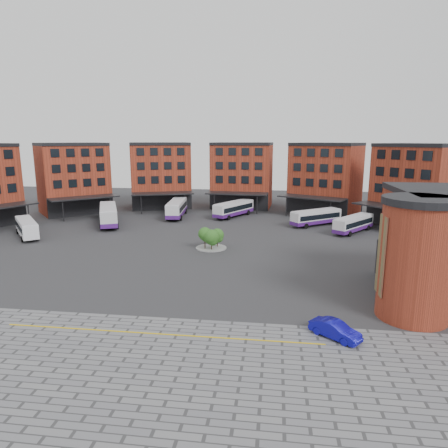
# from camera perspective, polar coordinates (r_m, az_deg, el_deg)

# --- Properties ---
(ground) EXTENTS (160.00, 160.00, 0.00)m
(ground) POSITION_cam_1_polar(r_m,az_deg,el_deg) (46.44, -6.68, -7.29)
(ground) COLOR #28282B
(ground) RESTS_ON ground
(paving_zone) EXTENTS (50.00, 22.00, 0.02)m
(paving_zone) POSITION_cam_1_polar(r_m,az_deg,el_deg) (27.05, -14.40, -22.78)
(paving_zone) COLOR slate
(paving_zone) RESTS_ON ground
(yellow_line) EXTENTS (26.00, 0.15, 0.02)m
(yellow_line) POSITION_cam_1_polar(r_m,az_deg,el_deg) (33.50, -9.21, -15.23)
(yellow_line) COLOR gold
(yellow_line) RESTS_ON paving_zone
(main_building) EXTENTS (94.14, 42.48, 14.60)m
(main_building) POSITION_cam_1_polar(r_m,az_deg,el_deg) (82.62, -3.61, 6.39)
(main_building) COLOR maroon
(main_building) RESTS_ON ground
(tree_island) EXTENTS (4.40, 4.40, 3.17)m
(tree_island) POSITION_cam_1_polar(r_m,az_deg,el_deg) (56.40, -1.78, -1.90)
(tree_island) COLOR gray
(tree_island) RESTS_ON ground
(bus_a) EXTENTS (8.06, 8.96, 2.78)m
(bus_a) POSITION_cam_1_polar(r_m,az_deg,el_deg) (70.83, -26.37, -0.36)
(bus_a) COLOR white
(bus_a) RESTS_ON ground
(bus_b) EXTENTS (7.64, 12.48, 3.49)m
(bus_b) POSITION_cam_1_polar(r_m,az_deg,el_deg) (75.40, -16.19, 1.30)
(bus_b) COLOR silver
(bus_b) RESTS_ON ground
(bus_c) EXTENTS (3.81, 11.93, 3.30)m
(bus_c) POSITION_cam_1_polar(r_m,az_deg,el_deg) (80.57, -6.77, 2.28)
(bus_c) COLOR silver
(bus_c) RESTS_ON ground
(bus_d) EXTENTS (7.48, 10.67, 3.05)m
(bus_d) POSITION_cam_1_polar(r_m,az_deg,el_deg) (80.12, 1.41, 2.21)
(bus_d) COLOR white
(bus_d) RESTS_ON ground
(bus_e) EXTENTS (9.53, 7.99, 2.86)m
(bus_e) POSITION_cam_1_polar(r_m,az_deg,el_deg) (73.78, 13.02, 0.97)
(bus_e) COLOR white
(bus_e) RESTS_ON ground
(bus_f) EXTENTS (7.83, 9.08, 2.75)m
(bus_f) POSITION_cam_1_polar(r_m,az_deg,el_deg) (70.01, 18.01, 0.05)
(bus_f) COLOR white
(bus_f) RESTS_ON ground
(blue_car) EXTENTS (4.09, 3.71, 1.35)m
(blue_car) POSITION_cam_1_polar(r_m,az_deg,el_deg) (33.45, 15.59, -14.35)
(blue_car) COLOR #0D0B9B
(blue_car) RESTS_ON ground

